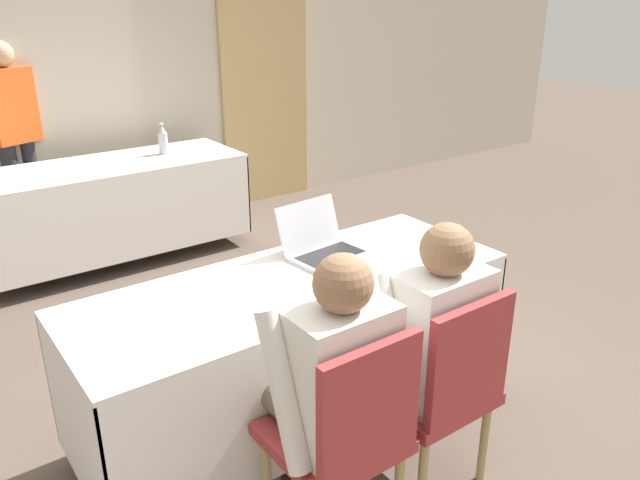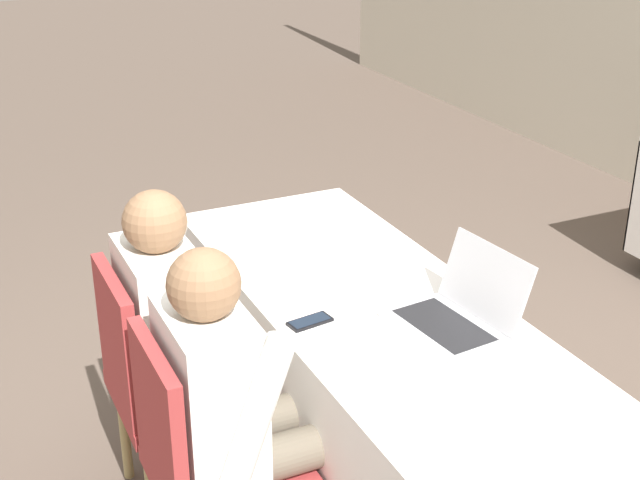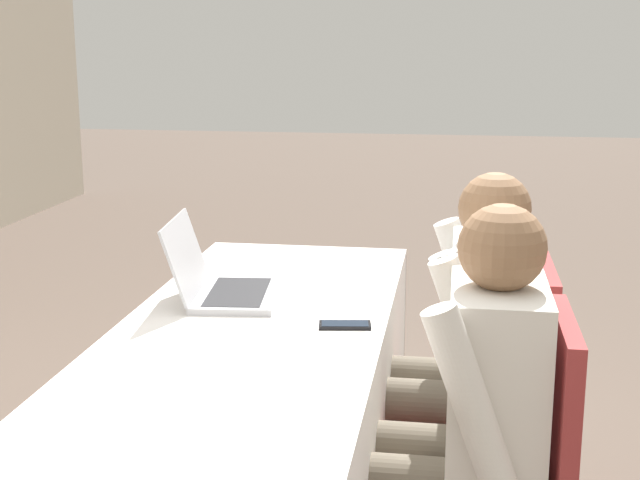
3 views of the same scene
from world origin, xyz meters
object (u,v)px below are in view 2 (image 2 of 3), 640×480
(laptop, at_px, (456,314))
(chair_near_right, at_px, (205,462))
(cell_phone, at_px, (310,322))
(person_white_shirt, at_px, (237,406))
(chair_near_left, at_px, (159,380))
(person_checkered_shirt, at_px, (186,331))

(laptop, distance_m, chair_near_right, 0.87)
(cell_phone, height_order, chair_near_right, chair_near_right)
(person_white_shirt, bearing_deg, chair_near_right, 90.00)
(chair_near_left, distance_m, person_checkered_shirt, 0.19)
(cell_phone, xyz_separation_m, chair_near_left, (-0.29, -0.42, -0.27))
(person_checkered_shirt, distance_m, person_white_shirt, 0.47)
(laptop, bearing_deg, chair_near_right, -97.77)
(laptop, xyz_separation_m, chair_near_left, (-0.50, -0.81, -0.31))
(cell_phone, bearing_deg, chair_near_right, -74.42)
(cell_phone, distance_m, person_checkered_shirt, 0.44)
(person_white_shirt, bearing_deg, cell_phone, -59.60)
(chair_near_right, xyz_separation_m, person_white_shirt, (0.00, 0.10, 0.16))
(cell_phone, height_order, person_white_shirt, person_white_shirt)
(laptop, distance_m, person_white_shirt, 0.73)
(person_checkered_shirt, bearing_deg, cell_phone, -132.71)
(chair_near_left, height_order, person_checkered_shirt, person_checkered_shirt)
(chair_near_right, bearing_deg, person_checkered_shirt, -12.22)
(cell_phone, distance_m, person_white_shirt, 0.38)
(cell_phone, relative_size, person_white_shirt, 0.13)
(chair_near_right, height_order, person_checkered_shirt, person_checkered_shirt)
(chair_near_right, height_order, person_white_shirt, person_white_shirt)
(chair_near_left, xyz_separation_m, chair_near_right, (0.47, 0.00, 0.00))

